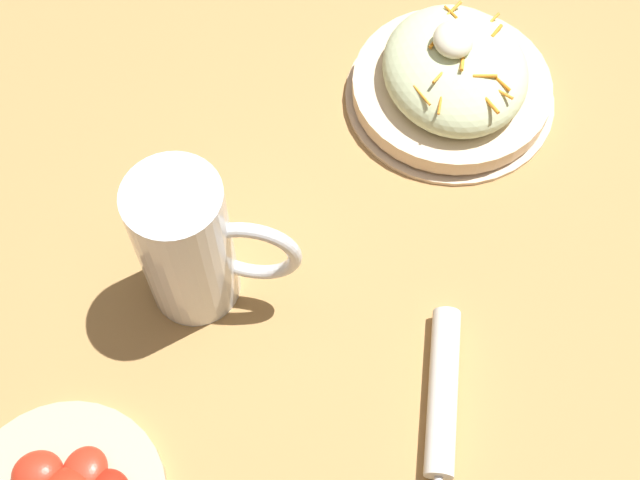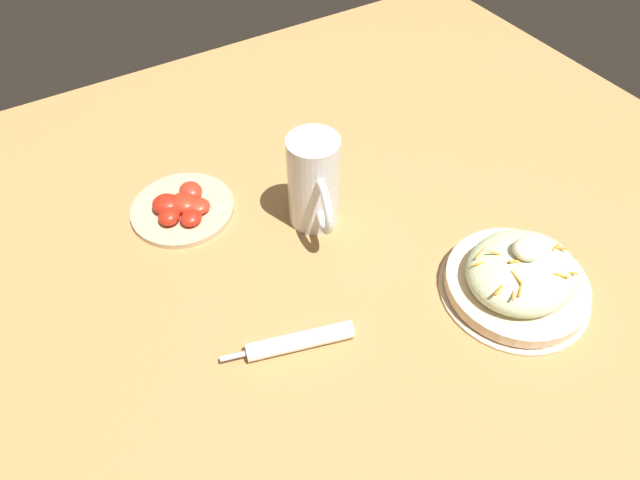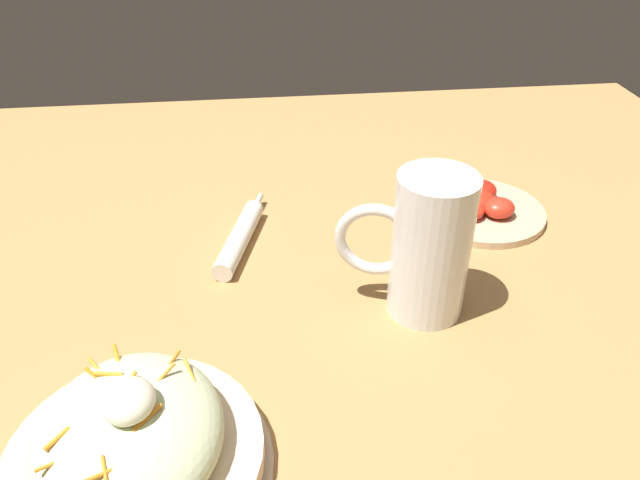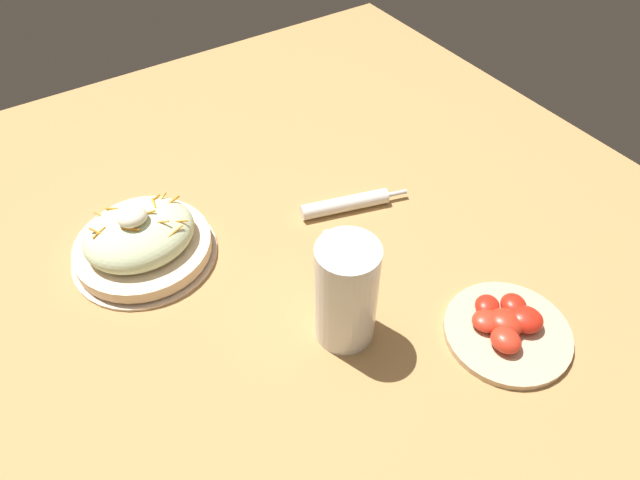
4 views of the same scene
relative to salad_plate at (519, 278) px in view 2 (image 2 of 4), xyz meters
name	(u,v)px [view 2 (image 2 of 4)]	position (x,y,z in m)	size (l,w,h in m)	color
ground_plane	(379,253)	(-0.13, 0.17, -0.03)	(1.43, 1.43, 0.00)	#B2844C
salad_plate	(519,278)	(0.00, 0.00, 0.00)	(0.22, 0.22, 0.10)	beige
beer_mug	(314,187)	(-0.18, 0.28, 0.04)	(0.08, 0.14, 0.16)	white
napkin_roll	(299,341)	(-0.32, 0.08, -0.02)	(0.18, 0.07, 0.03)	white
tomato_plate	(182,207)	(-0.36, 0.41, -0.02)	(0.17, 0.17, 0.04)	#D1B28E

